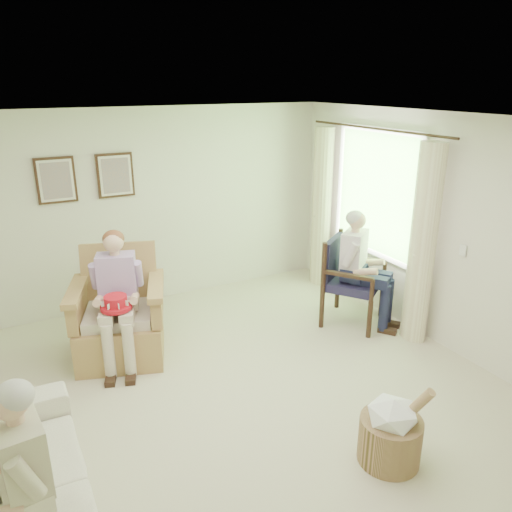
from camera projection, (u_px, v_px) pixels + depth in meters
name	position (u px, v px, depth m)	size (l,w,h in m)	color
floor	(247.00, 402.00, 4.76)	(5.50, 5.50, 0.00)	beige
back_wall	(152.00, 208.00, 6.61)	(5.00, 0.04, 2.60)	silver
right_wall	(450.00, 236.00, 5.43)	(0.04, 5.50, 2.60)	silver
ceiling	(245.00, 122.00, 3.89)	(5.00, 5.50, 0.02)	white
window	(376.00, 190.00, 6.32)	(0.13, 2.50, 1.63)	#2D6B23
curtain_left	(422.00, 246.00, 5.59)	(0.34, 0.34, 2.30)	beige
curtain_right	(321.00, 208.00, 7.22)	(0.34, 0.34, 2.30)	beige
framed_print_left	(56.00, 180.00, 5.91)	(0.45, 0.05, 0.55)	#382114
framed_print_right	(116.00, 175.00, 6.22)	(0.45, 0.05, 0.55)	#382114
wicker_armchair	(119.00, 323.00, 5.48)	(0.94, 0.93, 1.20)	#A6804E
wood_armchair	(349.00, 276.00, 6.24)	(0.70, 0.65, 1.07)	black
sofa	(24.00, 493.00, 3.32)	(0.84, 2.15, 0.63)	silver
person_wicker	(119.00, 289.00, 5.19)	(0.40, 0.63, 1.43)	beige
person_dark	(360.00, 261.00, 6.01)	(0.40, 0.63, 1.42)	#1B1E3D
person_sofa	(18.00, 474.00, 2.91)	(0.42, 0.62, 1.28)	beige
red_hat	(116.00, 304.00, 5.03)	(0.31, 0.31, 0.14)	red
hatbox	(391.00, 430.00, 3.95)	(0.54, 0.54, 0.73)	tan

